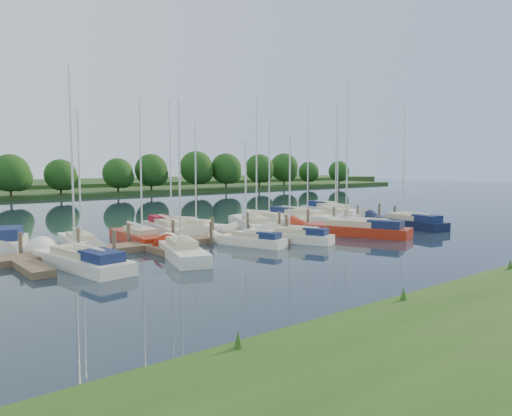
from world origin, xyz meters
TOP-DOWN VIEW (x-y plane):
  - ground at (0.00, 0.00)m, footprint 260.00×260.00m
  - dock at (0.00, 7.31)m, footprint 40.00×6.00m
  - mooring_pilings at (0.00, 8.43)m, footprint 38.24×2.84m
  - far_shore at (0.00, 75.00)m, footprint 180.00×30.00m
  - treeline at (7.26, 61.97)m, footprint 147.01×8.91m
  - motorboat at (-15.17, 13.79)m, footprint 3.46×6.02m
  - sailboat_n_2 at (-11.23, 11.29)m, footprint 2.68×7.70m
  - sailboat_n_3 at (-7.14, 10.51)m, footprint 2.48×8.38m
  - sailboat_n_4 at (-3.22, 13.34)m, footprint 3.36×8.87m
  - sailboat_n_5 at (-0.96, 13.25)m, footprint 4.47×7.17m
  - sailboat_n_6 at (3.87, 10.89)m, footprint 5.33×8.99m
  - sailboat_n_7 at (7.33, 13.46)m, footprint 4.13×7.85m
  - sailboat_n_8 at (11.64, 12.85)m, footprint 3.14×9.85m
  - sailboat_n_9 at (15.30, 11.99)m, footprint 2.51×7.34m
  - sailboat_n_10 at (18.37, 15.15)m, footprint 3.84×10.08m
  - sailboat_s_0 at (-13.65, 4.85)m, footprint 3.14×9.17m
  - sailboat_s_1 at (-7.90, 3.49)m, footprint 3.67×7.68m
  - sailboat_s_2 at (-1.81, 4.53)m, footprint 2.90×5.88m
  - sailboat_s_3 at (1.59, 3.65)m, footprint 3.56×6.23m
  - sailboat_s_4 at (7.72, 3.45)m, footprint 5.26×9.86m
  - sailboat_s_5 at (15.35, 3.59)m, footprint 3.27×8.84m

SIDE VIEW (x-z plane):
  - ground at x=0.00m, z-range 0.00..0.00m
  - dock at x=0.00m, z-range 0.00..0.40m
  - sailboat_n_2 at x=-11.23m, z-range -4.55..5.08m
  - sailboat_n_5 at x=-0.96m, z-range -4.45..4.98m
  - sailboat_n_7 at x=7.33m, z-range -4.75..5.29m
  - sailboat_n_3 at x=-7.14m, z-range -5.04..5.58m
  - sailboat_n_6 at x=3.87m, z-range -5.55..6.10m
  - sailboat_n_9 at x=15.30m, z-range -4.42..4.98m
  - sailboat_s_1 at x=-7.90m, z-range -4.69..5.26m
  - far_shore at x=0.00m, z-range 0.00..0.60m
  - sailboat_s_2 at x=-1.81m, z-range -3.51..4.14m
  - sailboat_s_0 at x=-13.65m, z-range -5.41..6.05m
  - sailboat_s_3 at x=1.59m, z-range -3.81..4.45m
  - sailboat_n_8 at x=11.64m, z-range -5.83..6.47m
  - sailboat_n_4 at x=-3.22m, z-range -5.25..5.90m
  - sailboat_s_5 at x=15.35m, z-range -5.26..5.93m
  - sailboat_s_4 at x=7.72m, z-range -5.97..6.64m
  - sailboat_n_10 at x=18.37m, z-range -5.98..6.66m
  - motorboat at x=-15.17m, z-range -0.52..1.23m
  - mooring_pilings at x=0.00m, z-range -0.40..1.60m
  - treeline at x=7.26m, z-range 0.03..8.34m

